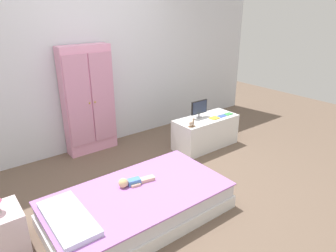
% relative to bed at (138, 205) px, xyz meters
% --- Properties ---
extents(ground_plane, '(10.00, 10.00, 0.02)m').
position_rel_bed_xyz_m(ground_plane, '(0.43, 0.32, -0.15)').
color(ground_plane, brown).
extents(back_wall, '(6.40, 0.05, 2.70)m').
position_rel_bed_xyz_m(back_wall, '(0.43, 1.89, 1.21)').
color(back_wall, silver).
rests_on(back_wall, ground_plane).
extents(bed, '(1.80, 0.99, 0.29)m').
position_rel_bed_xyz_m(bed, '(0.00, 0.00, 0.00)').
color(bed, white).
rests_on(bed, ground_plane).
extents(pillow, '(0.32, 0.71, 0.05)m').
position_rel_bed_xyz_m(pillow, '(-0.70, -0.00, 0.17)').
color(pillow, silver).
rests_on(pillow, bed).
extents(doll, '(0.39, 0.15, 0.10)m').
position_rel_bed_xyz_m(doll, '(0.01, 0.16, 0.18)').
color(doll, '#4C84C6').
rests_on(doll, bed).
extents(nightstand, '(0.37, 0.37, 0.42)m').
position_rel_bed_xyz_m(nightstand, '(-1.18, 0.29, 0.07)').
color(nightstand, silver).
rests_on(nightstand, ground_plane).
extents(wardrobe, '(0.71, 0.26, 1.52)m').
position_rel_bed_xyz_m(wardrobe, '(0.30, 1.73, 0.62)').
color(wardrobe, '#E599BC').
rests_on(wardrobe, ground_plane).
extents(tv_stand, '(0.98, 0.44, 0.46)m').
position_rel_bed_xyz_m(tv_stand, '(1.71, 0.80, 0.09)').
color(tv_stand, white).
rests_on(tv_stand, ground_plane).
extents(tv_monitor, '(0.29, 0.10, 0.26)m').
position_rel_bed_xyz_m(tv_monitor, '(1.63, 0.87, 0.46)').
color(tv_monitor, '#99999E').
rests_on(tv_monitor, tv_stand).
extents(rocking_horse_toy, '(0.10, 0.04, 0.12)m').
position_rel_bed_xyz_m(rocking_horse_toy, '(1.30, 0.66, 0.37)').
color(rocking_horse_toy, '#8E6642').
rests_on(rocking_horse_toy, tv_stand).
extents(book_yellow, '(0.13, 0.10, 0.01)m').
position_rel_bed_xyz_m(book_yellow, '(1.78, 0.70, 0.32)').
color(book_yellow, gold).
rests_on(book_yellow, tv_stand).
extents(book_blue, '(0.14, 0.08, 0.01)m').
position_rel_bed_xyz_m(book_blue, '(1.92, 0.70, 0.32)').
color(book_blue, blue).
rests_on(book_blue, tv_stand).
extents(book_green, '(0.13, 0.09, 0.01)m').
position_rel_bed_xyz_m(book_green, '(2.08, 0.70, 0.32)').
color(book_green, '#429E51').
rests_on(book_green, tv_stand).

